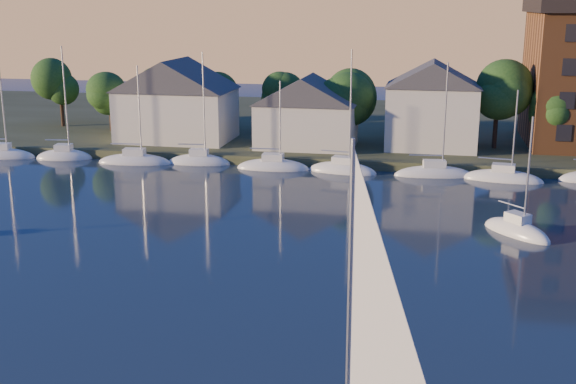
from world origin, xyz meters
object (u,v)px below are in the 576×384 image
(clubhouse_east, at_px, (432,104))
(clubhouse_west, at_px, (176,99))
(drifting_sailboat_right, at_px, (517,233))
(clubhouse_centre, at_px, (307,110))

(clubhouse_east, bearing_deg, clubhouse_west, -178.09)
(clubhouse_east, bearing_deg, drifting_sailboat_right, -76.62)
(clubhouse_west, distance_m, clubhouse_east, 30.02)
(clubhouse_centre, height_order, drifting_sailboat_right, clubhouse_centre)
(drifting_sailboat_right, bearing_deg, clubhouse_east, 151.26)
(drifting_sailboat_right, bearing_deg, clubhouse_west, -168.71)
(clubhouse_west, relative_size, drifting_sailboat_right, 1.34)
(clubhouse_west, bearing_deg, drifting_sailboat_right, -36.59)
(clubhouse_west, distance_m, drifting_sailboat_right, 46.11)
(clubhouse_centre, distance_m, clubhouse_east, 14.17)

